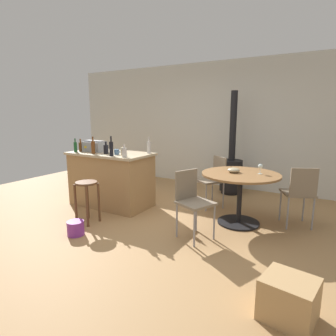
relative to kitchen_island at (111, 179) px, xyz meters
The scene contains 24 objects.
ground_plane 1.39m from the kitchen_island, 20.15° to the right, with size 8.80×8.80×0.00m, color #A37A4C.
back_wall 2.77m from the kitchen_island, 62.10° to the left, with size 8.00×0.10×2.70m, color beige.
kitchen_island is the anchor object (origin of this frame).
wooden_stool 0.85m from the kitchen_island, 72.96° to the right, with size 0.31×0.31×0.62m.
dining_table 2.22m from the kitchen_island, ahead, with size 1.11×1.11×0.76m.
folding_chair_near 3.01m from the kitchen_island, 11.07° to the left, with size 0.53×0.53×0.88m.
folding_chair_far 1.78m from the kitchen_island, 27.67° to the left, with size 0.56×0.56×0.87m.
folding_chair_left 1.86m from the kitchen_island, 14.68° to the right, with size 0.52×0.52×0.88m.
wood_stove 2.39m from the kitchen_island, 48.58° to the left, with size 0.44×0.45×2.03m.
toolbox 0.65m from the kitchen_island, behind, with size 0.39×0.24×0.20m.
bottle_0 0.71m from the kitchen_island, 45.04° to the right, with size 0.06×0.06×0.31m.
bottle_1 0.81m from the kitchen_island, 167.24° to the right, with size 0.07×0.07×0.22m.
bottle_2 0.89m from the kitchen_island, 24.42° to the left, with size 0.07×0.07×0.27m.
bottle_3 0.82m from the kitchen_island, 27.28° to the right, with size 0.08×0.08×0.20m.
bottle_4 0.56m from the kitchen_island, 76.19° to the right, with size 0.08×0.08×0.20m.
bottle_5 0.84m from the kitchen_island, 156.91° to the right, with size 0.06×0.06×0.24m.
bottle_6 0.64m from the kitchen_island, 122.95° to the right, with size 0.07×0.07×0.29m.
cup_0 0.58m from the kitchen_island, 25.27° to the right, with size 0.12×0.08×0.09m.
cup_1 0.56m from the kitchen_island, 31.79° to the left, with size 0.11×0.08×0.09m.
cup_2 0.66m from the kitchen_island, 18.17° to the right, with size 0.11×0.07×0.10m.
wine_glass 2.50m from the kitchen_island, ahead, with size 0.07×0.07×0.14m.
serving_bowl 2.13m from the kitchen_island, ahead, with size 0.18×0.18×0.07m, color tan.
cardboard_box 3.45m from the kitchen_island, 25.06° to the right, with size 0.39×0.36×0.34m, color tan.
plastic_bucket 1.35m from the kitchen_island, 70.19° to the right, with size 0.22×0.22×0.19m, color purple.
Camera 1 is at (2.05, -3.17, 1.60)m, focal length 29.95 mm.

